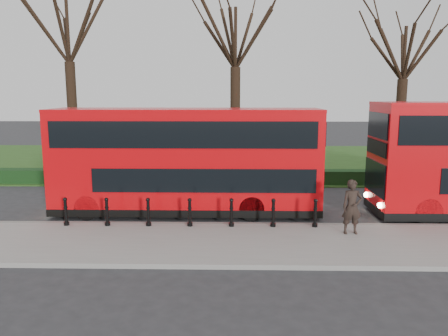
{
  "coord_description": "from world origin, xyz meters",
  "views": [
    {
      "loc": [
        1.89,
        -16.77,
        4.99
      ],
      "look_at": [
        1.52,
        0.5,
        2.0
      ],
      "focal_mm": 35.0,
      "sensor_mm": 36.0,
      "label": 1
    }
  ],
  "objects": [
    {
      "name": "yellow_line_inner",
      "position": [
        0.0,
        -0.5,
        0.01
      ],
      "size": [
        60.0,
        0.1,
        0.01
      ],
      "primitive_type": "cube",
      "color": "yellow",
      "rests_on": "ground"
    },
    {
      "name": "yellow_line_outer",
      "position": [
        0.0,
        -0.7,
        0.01
      ],
      "size": [
        60.0,
        0.1,
        0.01
      ],
      "primitive_type": "cube",
      "color": "yellow",
      "rests_on": "ground"
    },
    {
      "name": "tree_right",
      "position": [
        12.0,
        10.0,
        7.63
      ],
      "size": [
        6.73,
        6.73,
        10.51
      ],
      "color": "black",
      "rests_on": "ground"
    },
    {
      "name": "grass_verge",
      "position": [
        0.0,
        15.0,
        0.03
      ],
      "size": [
        60.0,
        18.0,
        0.06
      ],
      "primitive_type": "cube",
      "color": "#294818",
      "rests_on": "ground"
    },
    {
      "name": "tree_left",
      "position": [
        -8.0,
        10.0,
        9.02
      ],
      "size": [
        7.94,
        7.94,
        12.4
      ],
      "color": "black",
      "rests_on": "ground"
    },
    {
      "name": "pedestrian",
      "position": [
        6.0,
        -2.09,
        1.1
      ],
      "size": [
        0.73,
        0.51,
        1.9
      ],
      "primitive_type": "imported",
      "rotation": [
        0.0,
        0.0,
        0.07
      ],
      "color": "black",
      "rests_on": "pavement"
    },
    {
      "name": "bus_lead",
      "position": [
        -0.05,
        0.96,
        2.19
      ],
      "size": [
        10.92,
        2.51,
        4.34
      ],
      "color": "red",
      "rests_on": "ground"
    },
    {
      "name": "hedge",
      "position": [
        0.0,
        6.8,
        0.4
      ],
      "size": [
        60.0,
        0.9,
        0.8
      ],
      "primitive_type": "cube",
      "color": "black",
      "rests_on": "ground"
    },
    {
      "name": "pavement",
      "position": [
        0.0,
        -3.0,
        0.07
      ],
      "size": [
        60.0,
        4.0,
        0.15
      ],
      "primitive_type": "cube",
      "color": "gray",
      "rests_on": "ground"
    },
    {
      "name": "bollard_row",
      "position": [
        0.31,
        -1.35,
        0.65
      ],
      "size": [
        9.31,
        0.15,
        1.0
      ],
      "color": "black",
      "rests_on": "pavement"
    },
    {
      "name": "ground",
      "position": [
        0.0,
        0.0,
        0.0
      ],
      "size": [
        120.0,
        120.0,
        0.0
      ],
      "primitive_type": "plane",
      "color": "#28282B",
      "rests_on": "ground"
    },
    {
      "name": "kerb",
      "position": [
        0.0,
        -1.0,
        0.07
      ],
      "size": [
        60.0,
        0.25,
        0.16
      ],
      "primitive_type": "cube",
      "color": "slate",
      "rests_on": "ground"
    },
    {
      "name": "tree_mid",
      "position": [
        2.0,
        10.0,
        8.59
      ],
      "size": [
        7.56,
        7.56,
        11.82
      ],
      "color": "black",
      "rests_on": "ground"
    }
  ]
}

